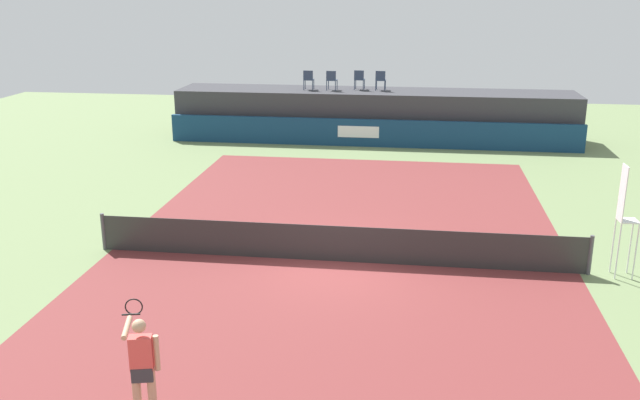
# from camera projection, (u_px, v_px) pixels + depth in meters

# --- Properties ---
(ground_plane) EXTENTS (48.00, 48.00, 0.00)m
(ground_plane) POSITION_uv_depth(u_px,v_px,m) (347.00, 223.00, 20.64)
(ground_plane) COLOR #6B7F51
(court_inner) EXTENTS (12.00, 22.00, 0.00)m
(court_inner) POSITION_uv_depth(u_px,v_px,m) (336.00, 261.00, 17.80)
(court_inner) COLOR maroon
(court_inner) RESTS_ON ground
(sponsor_wall) EXTENTS (18.00, 0.22, 1.20)m
(sponsor_wall) POSITION_uv_depth(u_px,v_px,m) (371.00, 133.00, 30.41)
(sponsor_wall) COLOR navy
(sponsor_wall) RESTS_ON ground
(spectator_platform) EXTENTS (18.00, 2.80, 2.20)m
(spectator_platform) POSITION_uv_depth(u_px,v_px,m) (374.00, 115.00, 31.97)
(spectator_platform) COLOR #38383D
(spectator_platform) RESTS_ON ground
(spectator_chair_far_left) EXTENTS (0.44, 0.44, 0.89)m
(spectator_chair_far_left) POSITION_uv_depth(u_px,v_px,m) (309.00, 79.00, 31.73)
(spectator_chair_far_left) COLOR #2D3D56
(spectator_chair_far_left) RESTS_ON spectator_platform
(spectator_chair_left) EXTENTS (0.47, 0.47, 0.89)m
(spectator_chair_left) POSITION_uv_depth(u_px,v_px,m) (332.00, 79.00, 31.58)
(spectator_chair_left) COLOR #2D3D56
(spectator_chair_left) RESTS_ON spectator_platform
(spectator_chair_center) EXTENTS (0.47, 0.47, 0.89)m
(spectator_chair_center) POSITION_uv_depth(u_px,v_px,m) (359.00, 79.00, 31.77)
(spectator_chair_center) COLOR #2D3D56
(spectator_chair_center) RESTS_ON spectator_platform
(spectator_chair_right) EXTENTS (0.46, 0.46, 0.89)m
(spectator_chair_right) POSITION_uv_depth(u_px,v_px,m) (381.00, 79.00, 31.57)
(spectator_chair_right) COLOR #2D3D56
(spectator_chair_right) RESTS_ON spectator_platform
(umpire_chair) EXTENTS (0.46, 0.46, 2.76)m
(umpire_chair) POSITION_uv_depth(u_px,v_px,m) (624.00, 214.00, 16.44)
(umpire_chair) COLOR white
(umpire_chair) RESTS_ON ground
(tennis_net) EXTENTS (12.40, 0.02, 0.95)m
(tennis_net) POSITION_uv_depth(u_px,v_px,m) (336.00, 244.00, 17.66)
(tennis_net) COLOR #2D2D2D
(tennis_net) RESTS_ON ground
(net_post_near) EXTENTS (0.10, 0.10, 1.00)m
(net_post_near) POSITION_uv_depth(u_px,v_px,m) (103.00, 232.00, 18.47)
(net_post_near) COLOR #4C4C51
(net_post_near) RESTS_ON ground
(net_post_far) EXTENTS (0.10, 0.10, 1.00)m
(net_post_far) POSITION_uv_depth(u_px,v_px,m) (590.00, 255.00, 16.85)
(net_post_far) COLOR #4C4C51
(net_post_far) RESTS_ON ground
(tennis_player) EXTENTS (0.89, 1.11, 1.77)m
(tennis_player) POSITION_uv_depth(u_px,v_px,m) (142.00, 365.00, 11.06)
(tennis_player) COLOR white
(tennis_player) RESTS_ON court_inner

